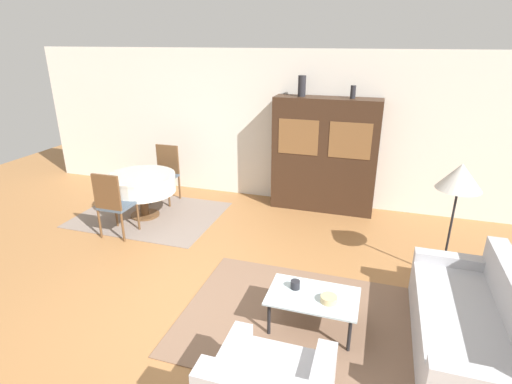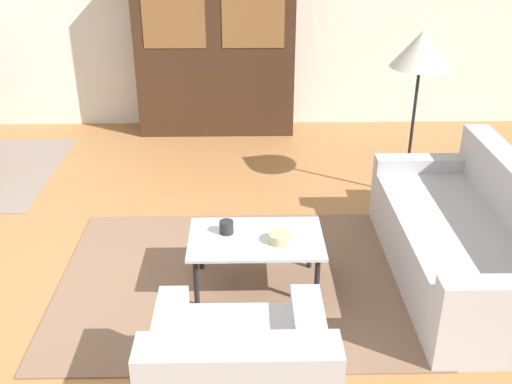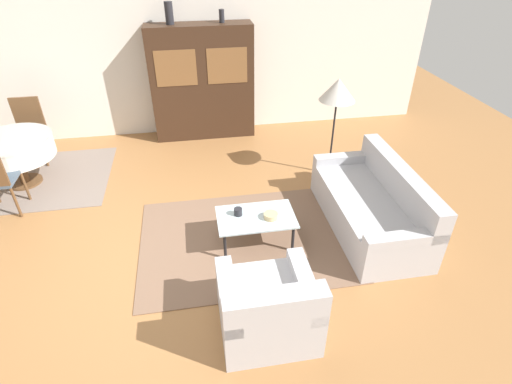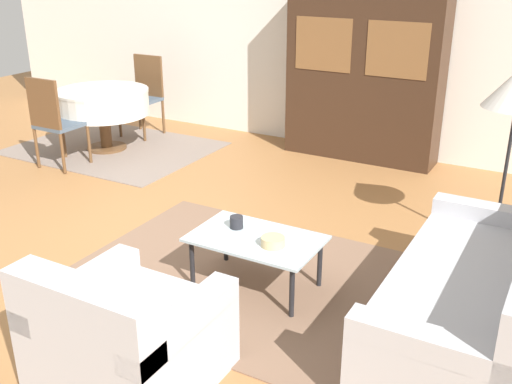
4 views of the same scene
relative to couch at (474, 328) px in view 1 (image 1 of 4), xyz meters
The scene contains 15 objects.
ground_plane 2.75m from the couch, behind, with size 14.00×14.00×0.00m, color #9E6B3D.
wall_back 4.50m from the couch, 128.60° to the left, with size 10.00×0.06×2.70m.
area_rug 1.67m from the couch, behind, with size 2.57×1.94×0.01m.
dining_rug 5.08m from the couch, 157.53° to the left, with size 2.34×1.79×0.01m.
couch is the anchor object (origin of this frame).
coffee_table 1.52m from the couch, behind, with size 0.92×0.58×0.39m.
display_cabinet 3.73m from the couch, 121.33° to the left, with size 1.77×0.46×1.96m.
dining_table 5.10m from the couch, 158.51° to the left, with size 1.12×1.12×0.74m.
dining_chair_near 4.87m from the couch, 167.14° to the left, with size 0.44×0.44×1.02m.
dining_chair_far 5.44m from the couch, 150.79° to the left, with size 0.44×0.44×1.02m.
floor_lamp 1.71m from the couch, 93.99° to the left, with size 0.51×0.51×1.51m.
cup 1.72m from the couch, behind, with size 0.10×0.10×0.09m.
bowl 1.36m from the couch, behind, with size 0.17×0.17×0.07m.
vase_tall 4.32m from the couch, 126.84° to the left, with size 0.13×0.13×0.34m.
vase_short 3.91m from the couch, 115.86° to the left, with size 0.09×0.09×0.20m.
Camera 1 is at (1.68, -3.31, 2.85)m, focal length 28.00 mm.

